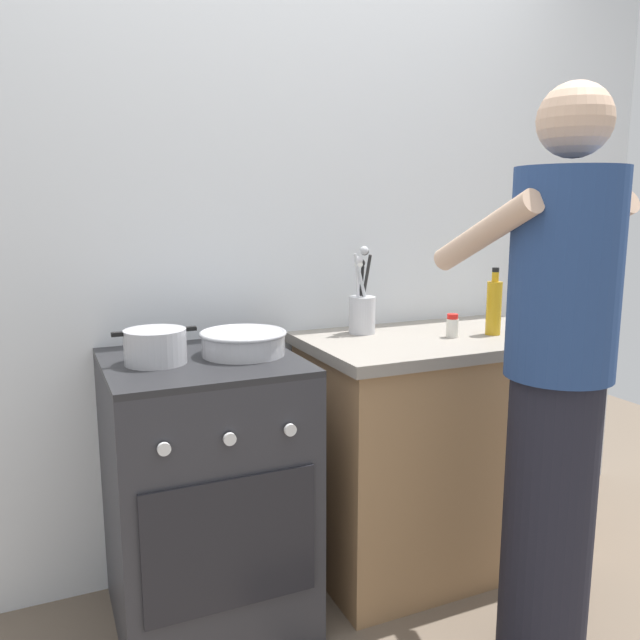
# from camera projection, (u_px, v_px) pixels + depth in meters

# --- Properties ---
(ground) EXTENTS (6.00, 6.00, 0.00)m
(ground) POSITION_uv_depth(u_px,v_px,m) (321.00, 614.00, 2.17)
(ground) COLOR #6B5B4C
(back_wall) EXTENTS (3.20, 0.10, 2.50)m
(back_wall) POSITION_uv_depth(u_px,v_px,m) (315.00, 239.00, 2.48)
(back_wall) COLOR silver
(back_wall) RESTS_ON ground
(countertop) EXTENTS (1.00, 0.60, 0.90)m
(countertop) POSITION_uv_depth(u_px,v_px,m) (435.00, 449.00, 2.45)
(countertop) COLOR #99724C
(countertop) RESTS_ON ground
(stove_range) EXTENTS (0.60, 0.62, 0.90)m
(stove_range) POSITION_uv_depth(u_px,v_px,m) (206.00, 492.00, 2.09)
(stove_range) COLOR #2D2D33
(stove_range) RESTS_ON ground
(pot) EXTENTS (0.25, 0.19, 0.11)m
(pot) POSITION_uv_depth(u_px,v_px,m) (155.00, 346.00, 1.94)
(pot) COLOR #B2B2B7
(pot) RESTS_ON stove_range
(mixing_bowl) EXTENTS (0.28, 0.28, 0.08)m
(mixing_bowl) POSITION_uv_depth(u_px,v_px,m) (243.00, 342.00, 2.05)
(mixing_bowl) COLOR #B7B7BC
(mixing_bowl) RESTS_ON stove_range
(utensil_crock) EXTENTS (0.10, 0.10, 0.33)m
(utensil_crock) POSITION_uv_depth(u_px,v_px,m) (362.00, 308.00, 2.39)
(utensil_crock) COLOR silver
(utensil_crock) RESTS_ON countertop
(spice_bottle) EXTENTS (0.04, 0.04, 0.09)m
(spice_bottle) POSITION_uv_depth(u_px,v_px,m) (452.00, 326.00, 2.33)
(spice_bottle) COLOR silver
(spice_bottle) RESTS_ON countertop
(oil_bottle) EXTENTS (0.06, 0.06, 0.25)m
(oil_bottle) POSITION_uv_depth(u_px,v_px,m) (494.00, 307.00, 2.37)
(oil_bottle) COLOR gold
(oil_bottle) RESTS_ON countertop
(person) EXTENTS (0.41, 0.50, 1.70)m
(person) POSITION_uv_depth(u_px,v_px,m) (556.00, 389.00, 1.81)
(person) COLOR black
(person) RESTS_ON ground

